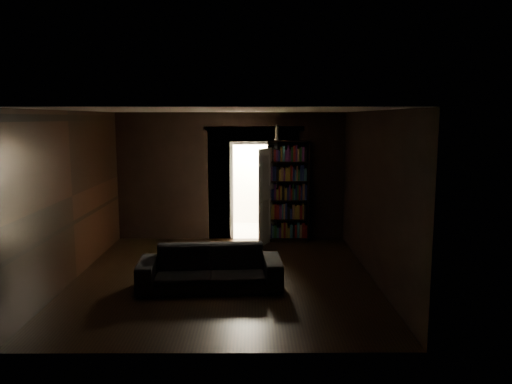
{
  "coord_description": "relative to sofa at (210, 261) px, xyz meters",
  "views": [
    {
      "loc": [
        0.5,
        -8.15,
        2.68
      ],
      "look_at": [
        0.54,
        0.9,
        1.33
      ],
      "focal_mm": 35.0,
      "sensor_mm": 36.0,
      "label": 1
    }
  ],
  "objects": [
    {
      "name": "ground",
      "position": [
        0.19,
        0.51,
        -0.43
      ],
      "size": [
        5.5,
        5.5,
        0.0
      ],
      "primitive_type": "plane",
      "color": "black",
      "rests_on": "ground"
    },
    {
      "name": "room_walls",
      "position": [
        0.18,
        1.58,
        1.25
      ],
      "size": [
        5.02,
        5.61,
        2.84
      ],
      "color": "black",
      "rests_on": "ground"
    },
    {
      "name": "kitchen_alcove",
      "position": [
        0.69,
        4.38,
        0.78
      ],
      "size": [
        2.2,
        1.8,
        2.6
      ],
      "color": "beige",
      "rests_on": "ground"
    },
    {
      "name": "sofa",
      "position": [
        0.0,
        0.0,
        0.0
      ],
      "size": [
        2.31,
        1.12,
        0.86
      ],
      "primitive_type": "imported",
      "rotation": [
        0.0,
        0.0,
        0.07
      ],
      "color": "black",
      "rests_on": "ground"
    },
    {
      "name": "bookshelf",
      "position": [
        1.44,
        3.1,
        0.67
      ],
      "size": [
        0.92,
        0.4,
        2.2
      ],
      "primitive_type": "cube",
      "rotation": [
        0.0,
        0.0,
        0.09
      ],
      "color": "black",
      "rests_on": "ground"
    },
    {
      "name": "refrigerator",
      "position": [
        1.29,
        4.62,
        0.39
      ],
      "size": [
        0.86,
        0.82,
        1.65
      ],
      "primitive_type": "cube",
      "rotation": [
        0.0,
        0.0,
        -0.21
      ],
      "color": "silver",
      "rests_on": "ground"
    },
    {
      "name": "door",
      "position": [
        0.98,
        2.85,
        0.59
      ],
      "size": [
        0.4,
        0.79,
        2.05
      ],
      "primitive_type": "cube",
      "rotation": [
        0.0,
        0.0,
        1.14
      ],
      "color": "white",
      "rests_on": "ground"
    },
    {
      "name": "figurine",
      "position": [
        1.19,
        3.15,
        1.93
      ],
      "size": [
        0.14,
        0.14,
        0.33
      ],
      "primitive_type": "cube",
      "rotation": [
        0.0,
        0.0,
        -0.31
      ],
      "color": "silver",
      "rests_on": "bookshelf"
    },
    {
      "name": "bottles",
      "position": [
        1.34,
        4.58,
        1.34
      ],
      "size": [
        0.56,
        0.31,
        0.24
      ],
      "primitive_type": "cube",
      "rotation": [
        0.0,
        0.0,
        0.43
      ],
      "color": "black",
      "rests_on": "refrigerator"
    }
  ]
}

